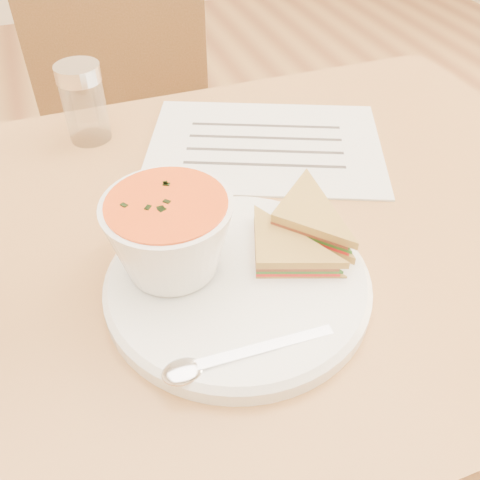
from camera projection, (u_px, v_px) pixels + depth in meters
name	position (u px, v px, depth m)	size (l,w,h in m)	color
dining_table	(234.00, 394.00, 0.89)	(1.00, 0.70, 0.75)	brown
chair_far	(126.00, 209.00, 1.18)	(0.38, 0.38, 0.85)	brown
plate	(238.00, 284.00, 0.56)	(0.28, 0.28, 0.02)	white
soup_bowl	(170.00, 239.00, 0.53)	(0.13, 0.13, 0.09)	white
sandwich_half_a	(256.00, 273.00, 0.54)	(0.09, 0.09, 0.03)	gold
sandwich_half_b	(270.00, 225.00, 0.58)	(0.10, 0.10, 0.03)	gold
spoon	(243.00, 354.00, 0.48)	(0.19, 0.04, 0.01)	silver
paper_menu	(265.00, 145.00, 0.77)	(0.33, 0.24, 0.00)	white
condiment_shaker	(84.00, 103.00, 0.75)	(0.06, 0.06, 0.11)	silver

